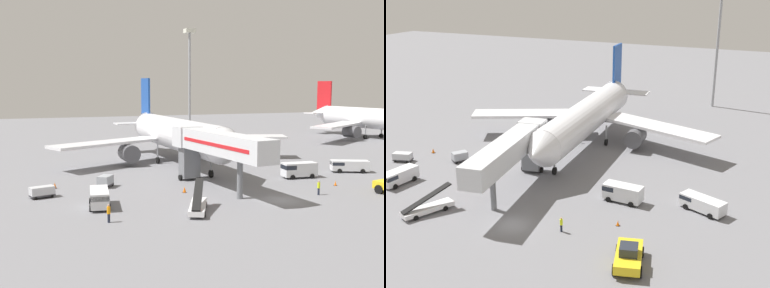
% 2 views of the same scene
% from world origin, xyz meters
% --- Properties ---
extents(ground_plane, '(300.00, 300.00, 0.00)m').
position_xyz_m(ground_plane, '(0.00, 0.00, 0.00)').
color(ground_plane, slate).
extents(airplane_at_gate, '(42.53, 42.49, 14.45)m').
position_xyz_m(airplane_at_gate, '(-3.56, 29.41, 4.90)').
color(airplane_at_gate, silver).
rests_on(airplane_at_gate, ground).
extents(jet_bridge, '(6.21, 20.52, 7.48)m').
position_xyz_m(jet_bridge, '(-4.97, 8.27, 5.66)').
color(jet_bridge, silver).
rests_on(jet_bridge, ground).
extents(belt_loader_truck, '(3.97, 6.38, 3.05)m').
position_xyz_m(belt_loader_truck, '(-10.75, -1.62, 0.75)').
color(belt_loader_truck, white).
rests_on(belt_loader_truck, ground).
extents(service_van_far_right, '(5.02, 2.51, 2.20)m').
position_xyz_m(service_van_far_right, '(9.10, 11.16, 1.25)').
color(service_van_far_right, silver).
rests_on(service_van_far_right, ground).
extents(service_van_near_left, '(2.66, 5.39, 1.95)m').
position_xyz_m(service_van_near_left, '(-20.21, 3.64, 1.13)').
color(service_van_near_left, silver).
rests_on(service_van_near_left, ground).
extents(service_van_rear_left, '(5.84, 3.92, 1.80)m').
position_xyz_m(service_van_rear_left, '(18.72, 12.58, 1.05)').
color(service_van_rear_left, silver).
rests_on(service_van_rear_left, ground).
extents(baggage_cart_rear_right, '(3.03, 2.10, 1.34)m').
position_xyz_m(baggage_cart_rear_right, '(-25.93, 10.48, 0.75)').
color(baggage_cart_rear_right, '#38383D').
rests_on(baggage_cart_rear_right, ground).
extents(baggage_cart_outer_right, '(2.44, 2.65, 1.51)m').
position_xyz_m(baggage_cart_outer_right, '(-17.93, 13.97, 0.84)').
color(baggage_cart_outer_right, '#38383D').
rests_on(baggage_cart_outer_right, ground).
extents(ground_crew_worker_foreground, '(0.49, 0.49, 1.83)m').
position_xyz_m(ground_crew_worker_foreground, '(-20.21, -2.40, 0.97)').
color(ground_crew_worker_foreground, '#1E2333').
rests_on(ground_crew_worker_foreground, ground).
extents(ground_crew_worker_midground, '(0.35, 0.35, 1.76)m').
position_xyz_m(ground_crew_worker_midground, '(5.73, 1.01, 0.93)').
color(ground_crew_worker_midground, '#1E2333').
rests_on(ground_crew_worker_midground, ground).
extents(safety_cone_alpha, '(0.48, 0.48, 0.74)m').
position_xyz_m(safety_cone_alpha, '(-9.19, 7.59, 0.36)').
color(safety_cone_alpha, black).
rests_on(safety_cone_alpha, ground).
extents(safety_cone_bravo, '(0.41, 0.41, 0.63)m').
position_xyz_m(safety_cone_bravo, '(10.93, 4.91, 0.31)').
color(safety_cone_bravo, black).
rests_on(safety_cone_bravo, ground).
extents(safety_cone_charlie, '(0.50, 0.50, 0.76)m').
position_xyz_m(safety_cone_charlie, '(-24.20, 15.30, 0.37)').
color(safety_cone_charlie, black).
rests_on(safety_cone_charlie, ground).
extents(airplane_background, '(42.92, 44.74, 14.10)m').
position_xyz_m(airplane_background, '(53.39, 48.17, 4.84)').
color(airplane_background, silver).
rests_on(airplane_background, ground).
extents(apron_light_mast, '(2.40, 2.40, 26.43)m').
position_xyz_m(apron_light_mast, '(10.59, 63.55, 18.25)').
color(apron_light_mast, '#93969B').
rests_on(apron_light_mast, ground).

